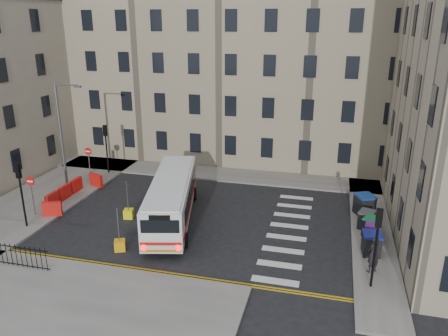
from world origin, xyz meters
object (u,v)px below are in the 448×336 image
at_px(bollard_yellow, 129,214).
at_px(wheelie_bin_b, 372,233).
at_px(wheelie_bin_c, 371,226).
at_px(pedestrian, 373,255).
at_px(wheelie_bin_d, 366,219).
at_px(bus, 172,197).
at_px(wheelie_bin_a, 371,244).
at_px(bollard_chevron, 120,245).
at_px(wheelie_bin_e, 364,205).
at_px(streetlamp, 61,137).

bearing_deg(bollard_yellow, wheelie_bin_b, 1.24).
bearing_deg(wheelie_bin_c, wheelie_bin_b, -65.18).
bearing_deg(pedestrian, wheelie_bin_d, -128.97).
relative_size(bus, wheelie_bin_a, 8.45).
distance_m(wheelie_bin_b, bollard_chevron, 14.59).
xyz_separation_m(wheelie_bin_d, wheelie_bin_e, (-0.04, 2.02, 0.13)).
xyz_separation_m(wheelie_bin_c, bollard_chevron, (-13.91, -5.22, -0.42)).
xyz_separation_m(wheelie_bin_a, wheelie_bin_d, (-0.10, 3.28, -0.06)).
xyz_separation_m(wheelie_bin_a, wheelie_bin_e, (-0.15, 5.29, 0.07)).
xyz_separation_m(wheelie_bin_b, wheelie_bin_e, (-0.29, 3.77, 0.14)).
xyz_separation_m(wheelie_bin_a, pedestrian, (-0.06, -1.89, 0.36)).
bearing_deg(bus, wheelie_bin_b, -14.31).
distance_m(streetlamp, wheelie_bin_c, 22.29).
xyz_separation_m(wheelie_bin_a, wheelie_bin_c, (0.15, 2.38, -0.06)).
height_order(streetlamp, pedestrian, streetlamp).
relative_size(pedestrian, bollard_chevron, 3.30).
distance_m(bus, bollard_chevron, 4.86).
xyz_separation_m(streetlamp, wheelie_bin_b, (21.92, -2.72, -3.62)).
height_order(wheelie_bin_a, wheelie_bin_e, wheelie_bin_e).
relative_size(wheelie_bin_c, bollard_yellow, 2.16).
distance_m(streetlamp, bus, 10.24).
bearing_deg(pedestrian, bus, -55.32).
distance_m(wheelie_bin_e, pedestrian, 7.19).
relative_size(wheelie_bin_e, pedestrian, 0.81).
height_order(wheelie_bin_a, bollard_yellow, wheelie_bin_a).
height_order(wheelie_bin_a, wheelie_bin_c, wheelie_bin_a).
bearing_deg(wheelie_bin_b, wheelie_bin_c, 98.24).
bearing_deg(bollard_yellow, wheelie_bin_a, -4.48).
relative_size(wheelie_bin_a, wheelie_bin_c, 0.97).
height_order(wheelie_bin_d, wheelie_bin_e, wheelie_bin_e).
height_order(bus, bollard_yellow, bus).
distance_m(wheelie_bin_d, pedestrian, 5.19).
bearing_deg(wheelie_bin_a, wheelie_bin_b, 79.92).
bearing_deg(bollard_chevron, wheelie_bin_e, 30.85).
distance_m(streetlamp, wheelie_bin_a, 22.46).
relative_size(wheelie_bin_b, wheelie_bin_c, 0.87).
xyz_separation_m(streetlamp, pedestrian, (21.70, -6.13, -3.20)).
xyz_separation_m(wheelie_bin_b, bollard_chevron, (-13.92, -4.37, -0.41)).
xyz_separation_m(bus, bollard_yellow, (-2.94, -0.39, -1.32)).
bearing_deg(wheelie_bin_e, streetlamp, 158.31).
height_order(streetlamp, bollard_yellow, streetlamp).
height_order(wheelie_bin_e, pedestrian, pedestrian).
relative_size(bus, wheelie_bin_c, 8.16).
xyz_separation_m(bus, wheelie_bin_c, (12.40, 0.79, -0.91)).
distance_m(bus, pedestrian, 12.69).
relative_size(wheelie_bin_b, bollard_yellow, 1.88).
relative_size(wheelie_bin_d, wheelie_bin_e, 0.78).
height_order(bus, wheelie_bin_b, bus).
height_order(wheelie_bin_e, bollard_chevron, wheelie_bin_e).
bearing_deg(pedestrian, wheelie_bin_e, -128.74).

